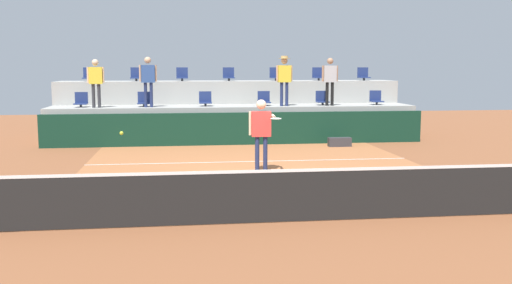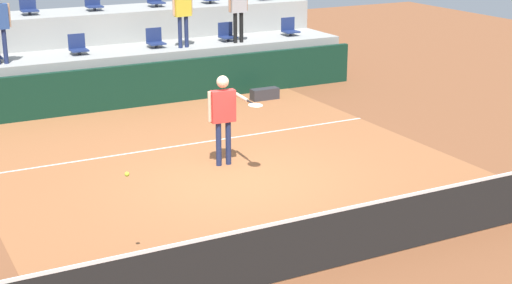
# 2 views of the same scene
# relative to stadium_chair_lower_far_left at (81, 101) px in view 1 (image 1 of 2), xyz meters

# --- Properties ---
(ground_plane) EXTENTS (40.00, 40.00, 0.00)m
(ground_plane) POSITION_rel_stadium_chair_lower_far_left_xyz_m (5.32, -7.23, -1.46)
(ground_plane) COLOR brown
(court_inner_paint) EXTENTS (9.00, 10.00, 0.01)m
(court_inner_paint) POSITION_rel_stadium_chair_lower_far_left_xyz_m (5.32, -6.23, -1.46)
(court_inner_paint) COLOR #A36038
(court_inner_paint) RESTS_ON ground_plane
(court_service_line) EXTENTS (9.00, 0.06, 0.00)m
(court_service_line) POSITION_rel_stadium_chair_lower_far_left_xyz_m (5.32, -4.83, -1.46)
(court_service_line) COLOR silver
(court_service_line) RESTS_ON ground_plane
(tennis_net) EXTENTS (10.48, 0.08, 1.07)m
(tennis_net) POSITION_rel_stadium_chair_lower_far_left_xyz_m (5.32, -11.23, -0.97)
(tennis_net) COLOR black
(tennis_net) RESTS_ON ground_plane
(sponsor_backboard) EXTENTS (13.00, 0.16, 1.10)m
(sponsor_backboard) POSITION_rel_stadium_chair_lower_far_left_xyz_m (5.32, -1.23, -0.91)
(sponsor_backboard) COLOR #0F3323
(sponsor_backboard) RESTS_ON ground_plane
(seating_tier_lower) EXTENTS (13.00, 1.80, 1.25)m
(seating_tier_lower) POSITION_rel_stadium_chair_lower_far_left_xyz_m (5.32, 0.07, -0.84)
(seating_tier_lower) COLOR #9E9E99
(seating_tier_lower) RESTS_ON ground_plane
(seating_tier_upper) EXTENTS (13.00, 1.80, 2.10)m
(seating_tier_upper) POSITION_rel_stadium_chair_lower_far_left_xyz_m (5.32, 1.87, -0.41)
(seating_tier_upper) COLOR #9E9E99
(seating_tier_upper) RESTS_ON ground_plane
(stadium_chair_lower_far_left) EXTENTS (0.44, 0.40, 0.52)m
(stadium_chair_lower_far_left) POSITION_rel_stadium_chair_lower_far_left_xyz_m (0.00, 0.00, 0.00)
(stadium_chair_lower_far_left) COLOR #2D2D33
(stadium_chair_lower_far_left) RESTS_ON seating_tier_lower
(stadium_chair_lower_left) EXTENTS (0.44, 0.40, 0.52)m
(stadium_chair_lower_left) POSITION_rel_stadium_chair_lower_far_left_xyz_m (2.15, 0.00, 0.00)
(stadium_chair_lower_left) COLOR #2D2D33
(stadium_chair_lower_left) RESTS_ON seating_tier_lower
(stadium_chair_lower_mid_left) EXTENTS (0.44, 0.40, 0.52)m
(stadium_chair_lower_mid_left) POSITION_rel_stadium_chair_lower_far_left_xyz_m (4.30, 0.00, 0.00)
(stadium_chair_lower_mid_left) COLOR #2D2D33
(stadium_chair_lower_mid_left) RESTS_ON seating_tier_lower
(stadium_chair_lower_mid_right) EXTENTS (0.44, 0.40, 0.52)m
(stadium_chair_lower_mid_right) POSITION_rel_stadium_chair_lower_far_left_xyz_m (6.42, 0.00, 0.00)
(stadium_chair_lower_mid_right) COLOR #2D2D33
(stadium_chair_lower_mid_right) RESTS_ON seating_tier_lower
(stadium_chair_lower_right) EXTENTS (0.44, 0.40, 0.52)m
(stadium_chair_lower_right) POSITION_rel_stadium_chair_lower_far_left_xyz_m (8.57, 0.00, 0.00)
(stadium_chair_lower_right) COLOR #2D2D33
(stadium_chair_lower_right) RESTS_ON seating_tier_lower
(stadium_chair_lower_far_right) EXTENTS (0.44, 0.40, 0.52)m
(stadium_chair_lower_far_right) POSITION_rel_stadium_chair_lower_far_left_xyz_m (10.62, 0.00, 0.00)
(stadium_chair_lower_far_right) COLOR #2D2D33
(stadium_chair_lower_far_right) RESTS_ON seating_tier_lower
(stadium_chair_upper_far_left) EXTENTS (0.44, 0.40, 0.52)m
(stadium_chair_upper_far_left) POSITION_rel_stadium_chair_lower_far_left_xyz_m (0.03, 1.80, 0.85)
(stadium_chair_upper_far_left) COLOR #2D2D33
(stadium_chair_upper_far_left) RESTS_ON seating_tier_upper
(stadium_chair_upper_left) EXTENTS (0.44, 0.40, 0.52)m
(stadium_chair_upper_left) POSITION_rel_stadium_chair_lower_far_left_xyz_m (1.78, 1.80, 0.85)
(stadium_chair_upper_left) COLOR #2D2D33
(stadium_chair_upper_left) RESTS_ON seating_tier_upper
(stadium_chair_upper_mid_left) EXTENTS (0.44, 0.40, 0.52)m
(stadium_chair_upper_mid_left) POSITION_rel_stadium_chair_lower_far_left_xyz_m (3.50, 1.80, 0.85)
(stadium_chair_upper_mid_left) COLOR #2D2D33
(stadium_chair_upper_mid_left) RESTS_ON seating_tier_upper
(stadium_chair_upper_center) EXTENTS (0.44, 0.40, 0.52)m
(stadium_chair_upper_center) POSITION_rel_stadium_chair_lower_far_left_xyz_m (5.29, 1.80, 0.85)
(stadium_chair_upper_center) COLOR #2D2D33
(stadium_chair_upper_center) RESTS_ON seating_tier_upper
(stadium_chair_upper_mid_right) EXTENTS (0.44, 0.40, 0.52)m
(stadium_chair_upper_mid_right) POSITION_rel_stadium_chair_lower_far_left_xyz_m (7.13, 1.80, 0.85)
(stadium_chair_upper_mid_right) COLOR #2D2D33
(stadium_chair_upper_mid_right) RESTS_ON seating_tier_upper
(stadium_chair_upper_right) EXTENTS (0.44, 0.40, 0.52)m
(stadium_chair_upper_right) POSITION_rel_stadium_chair_lower_far_left_xyz_m (8.85, 1.80, 0.85)
(stadium_chair_upper_right) COLOR #2D2D33
(stadium_chair_upper_right) RESTS_ON seating_tier_upper
(stadium_chair_upper_far_right) EXTENTS (0.44, 0.40, 0.52)m
(stadium_chair_upper_far_right) POSITION_rel_stadium_chair_lower_far_left_xyz_m (10.69, 1.80, 0.85)
(stadium_chair_upper_far_right) COLOR #2D2D33
(stadium_chair_upper_far_right) RESTS_ON seating_tier_upper
(tennis_player) EXTENTS (0.67, 1.26, 1.82)m
(tennis_player) POSITION_rel_stadium_chair_lower_far_left_xyz_m (5.42, -6.43, -0.33)
(tennis_player) COLOR navy
(tennis_player) RESTS_ON ground_plane
(spectator_in_white) EXTENTS (0.58, 0.23, 1.65)m
(spectator_in_white) POSITION_rel_stadium_chair_lower_far_left_xyz_m (0.57, -0.38, 0.77)
(spectator_in_white) COLOR #2D2D33
(spectator_in_white) RESTS_ON seating_tier_lower
(spectator_leaning_on_rail) EXTENTS (0.60, 0.25, 1.73)m
(spectator_leaning_on_rail) POSITION_rel_stadium_chair_lower_far_left_xyz_m (2.33, -0.38, 0.83)
(spectator_leaning_on_rail) COLOR navy
(spectator_leaning_on_rail) RESTS_ON seating_tier_lower
(spectator_with_hat) EXTENTS (0.60, 0.45, 1.77)m
(spectator_with_hat) POSITION_rel_stadium_chair_lower_far_left_xyz_m (7.09, -0.38, 0.88)
(spectator_with_hat) COLOR navy
(spectator_with_hat) RESTS_ON seating_tier_lower
(spectator_in_grey) EXTENTS (0.60, 0.23, 1.71)m
(spectator_in_grey) POSITION_rel_stadium_chair_lower_far_left_xyz_m (8.75, -0.38, 0.82)
(spectator_in_grey) COLOR black
(spectator_in_grey) RESTS_ON seating_tier_lower
(tennis_ball) EXTENTS (0.07, 0.07, 0.07)m
(tennis_ball) POSITION_rel_stadium_chair_lower_far_left_xyz_m (2.33, -9.82, -0.05)
(tennis_ball) COLOR #CCE033
(equipment_bag) EXTENTS (0.76, 0.28, 0.30)m
(equipment_bag) POSITION_rel_stadium_chair_lower_far_left_xyz_m (8.66, -2.11, -1.31)
(equipment_bag) COLOR #333338
(equipment_bag) RESTS_ON ground_plane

